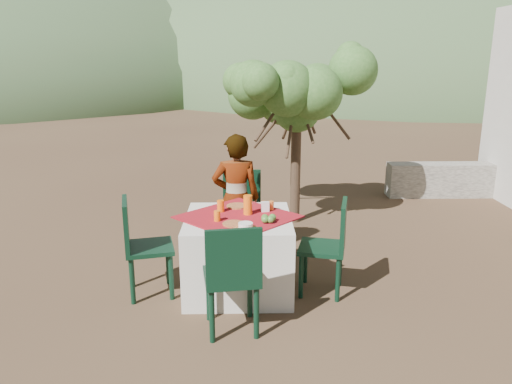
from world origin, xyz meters
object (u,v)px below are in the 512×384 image
at_px(chair_far, 242,208).
at_px(chair_right, 330,243).
at_px(shrub_tree, 301,101).
at_px(person, 236,199).
at_px(juice_pitcher, 248,205).
at_px(chair_near, 232,274).
at_px(table, 238,253).
at_px(chair_left, 140,243).

distance_m(chair_far, chair_right, 1.39).
height_order(chair_right, shrub_tree, shrub_tree).
relative_size(chair_right, person, 0.64).
bearing_deg(juice_pitcher, chair_near, -98.18).
height_order(chair_near, shrub_tree, shrub_tree).
bearing_deg(chair_right, shrub_tree, -165.09).
xyz_separation_m(table, chair_near, (-0.03, -0.84, 0.16)).
bearing_deg(table, juice_pitcher, 33.86).
relative_size(table, chair_left, 1.35).
bearing_deg(chair_right, table, -83.09).
height_order(chair_left, chair_right, chair_left).
bearing_deg(person, chair_near, 86.40).
bearing_deg(table, chair_right, -6.42).
xyz_separation_m(table, chair_right, (0.89, -0.10, 0.14)).
height_order(chair_left, juice_pitcher, chair_left).
height_order(chair_near, chair_right, chair_near).
bearing_deg(chair_near, chair_left, -47.71).
distance_m(table, shrub_tree, 2.65).
distance_m(table, juice_pitcher, 0.49).
distance_m(chair_left, person, 1.24).
bearing_deg(chair_left, chair_right, -103.19).
xyz_separation_m(chair_far, juice_pitcher, (0.06, -0.94, 0.32)).
distance_m(chair_far, juice_pitcher, 0.99).
relative_size(chair_far, shrub_tree, 0.46).
height_order(table, person, person).
bearing_deg(shrub_tree, chair_right, -88.42).
relative_size(chair_far, chair_near, 0.99).
relative_size(table, shrub_tree, 0.62).
bearing_deg(shrub_tree, chair_far, -124.40).
bearing_deg(shrub_tree, table, -110.92).
bearing_deg(chair_near, juice_pitcher, -106.35).
xyz_separation_m(chair_far, chair_right, (0.85, -1.10, -0.02)).
xyz_separation_m(chair_far, chair_near, (-0.07, -1.84, 0.00)).
xyz_separation_m(person, juice_pitcher, (0.13, -0.67, 0.13)).
relative_size(person, juice_pitcher, 7.65).
bearing_deg(person, juice_pitcher, 97.32).
distance_m(table, chair_near, 0.86).
distance_m(chair_left, juice_pitcher, 1.09).
xyz_separation_m(chair_left, chair_right, (1.82, 0.00, -0.02)).
distance_m(chair_far, chair_near, 1.85).
distance_m(chair_left, shrub_tree, 3.08).
distance_m(chair_far, person, 0.33).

